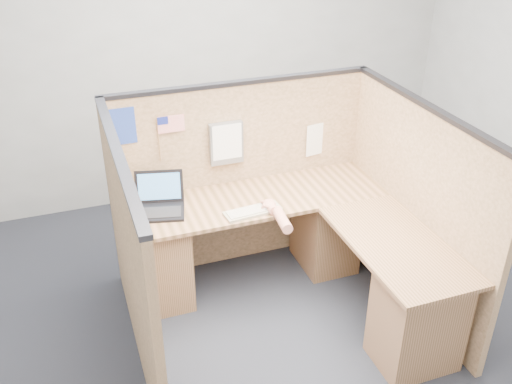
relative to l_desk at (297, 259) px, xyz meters
name	(u,v)px	position (x,y,z in m)	size (l,w,h in m)	color
floor	(287,331)	(-0.18, -0.29, -0.39)	(5.00, 5.00, 0.00)	black
wall_back	(198,54)	(-0.18, 1.96, 1.01)	(5.00, 5.00, 0.00)	gray
cubicle_partitions	(267,209)	(-0.18, 0.14, 0.38)	(2.06, 1.83, 1.53)	brown
l_desk	(297,259)	(0.00, 0.00, 0.00)	(1.95, 1.75, 0.73)	brown
laptop	(157,201)	(-0.90, 0.47, 0.40)	(0.39, 0.40, 0.25)	black
keyboard	(253,211)	(-0.27, 0.19, 0.35)	(0.42, 0.18, 0.03)	gray
mouse	(269,207)	(-0.15, 0.19, 0.36)	(0.11, 0.07, 0.05)	silver
hand_forearm	(278,215)	(-0.14, 0.05, 0.38)	(0.11, 0.40, 0.08)	tan
blue_poster	(121,127)	(-1.06, 0.68, 0.91)	(0.20, 0.00, 0.27)	#213A9A
american_flag	(168,126)	(-0.74, 0.67, 0.88)	(0.20, 0.01, 0.34)	olive
file_holder	(226,143)	(-0.32, 0.66, 0.69)	(0.25, 0.05, 0.33)	slate
paper_left	(229,141)	(-0.29, 0.68, 0.69)	(0.22, 0.00, 0.28)	white
paper_right	(318,139)	(0.45, 0.68, 0.59)	(0.21, 0.00, 0.26)	white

